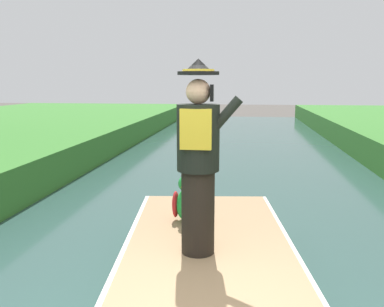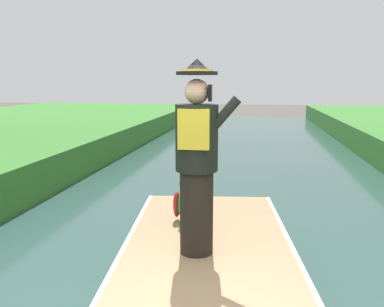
{
  "view_description": "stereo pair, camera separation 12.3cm",
  "coord_description": "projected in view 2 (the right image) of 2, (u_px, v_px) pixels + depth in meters",
  "views": [
    {
      "loc": [
        0.31,
        -2.45,
        2.35
      ],
      "look_at": [
        -0.23,
        1.66,
        1.61
      ],
      "focal_mm": 37.44,
      "sensor_mm": 36.0,
      "label": 1
    },
    {
      "loc": [
        0.43,
        -2.43,
        2.35
      ],
      "look_at": [
        -0.23,
        1.66,
        1.61
      ],
      "focal_mm": 37.44,
      "sensor_mm": 36.0,
      "label": 2
    }
  ],
  "objects": [
    {
      "name": "parrot_plush",
      "position": [
        188.0,
        201.0,
        4.75
      ],
      "size": [
        0.36,
        0.35,
        0.57
      ],
      "color": "green",
      "rests_on": "boat"
    },
    {
      "name": "boat",
      "position": [
        208.0,
        281.0,
        3.97
      ],
      "size": [
        2.26,
        4.38,
        0.61
      ],
      "color": "silver",
      "rests_on": "canal_water"
    },
    {
      "name": "person_pirate",
      "position": [
        197.0,
        159.0,
        3.75
      ],
      "size": [
        0.61,
        0.42,
        1.85
      ],
      "rotation": [
        0.0,
        0.0,
        0.04
      ],
      "color": "black",
      "rests_on": "boat"
    }
  ]
}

